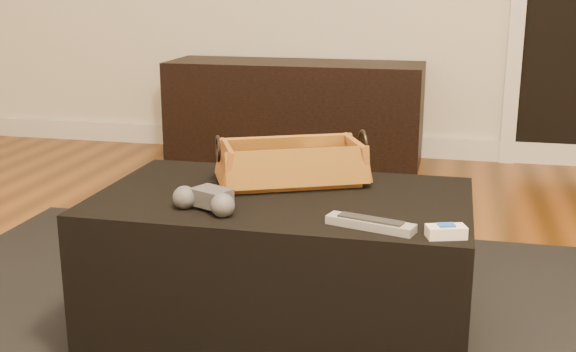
% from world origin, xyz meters
% --- Properties ---
extents(baseboard, '(5.00, 0.04, 0.12)m').
position_xyz_m(baseboard, '(0.00, 2.73, 0.06)').
color(baseboard, white).
rests_on(baseboard, floor).
extents(media_cabinet, '(1.42, 0.45, 0.56)m').
position_xyz_m(media_cabinet, '(-0.33, 2.51, 0.28)').
color(media_cabinet, black).
rests_on(media_cabinet, floor).
extents(area_rug, '(2.60, 2.00, 0.01)m').
position_xyz_m(area_rug, '(0.11, 0.34, 0.01)').
color(area_rug, black).
rests_on(area_rug, floor).
extents(ottoman, '(1.00, 0.60, 0.42)m').
position_xyz_m(ottoman, '(0.11, 0.39, 0.22)').
color(ottoman, black).
rests_on(ottoman, area_rug).
extents(tv_remote, '(0.22, 0.15, 0.02)m').
position_xyz_m(tv_remote, '(0.09, 0.49, 0.46)').
color(tv_remote, black).
rests_on(tv_remote, wicker_basket).
extents(cloth_bundle, '(0.13, 0.11, 0.06)m').
position_xyz_m(cloth_bundle, '(0.19, 0.59, 0.48)').
color(cloth_bundle, tan).
rests_on(cloth_bundle, wicker_basket).
extents(wicker_basket, '(0.47, 0.37, 0.15)m').
position_xyz_m(wicker_basket, '(0.11, 0.51, 0.48)').
color(wicker_basket, '#A15424').
rests_on(wicker_basket, ottoman).
extents(game_controller, '(0.19, 0.14, 0.06)m').
position_xyz_m(game_controller, '(-0.04, 0.21, 0.46)').
color(game_controller, '#38383B').
rests_on(game_controller, ottoman).
extents(silver_remote, '(0.22, 0.11, 0.02)m').
position_xyz_m(silver_remote, '(0.37, 0.17, 0.44)').
color(silver_remote, gray).
rests_on(silver_remote, ottoman).
extents(cream_gadget, '(0.10, 0.07, 0.03)m').
position_xyz_m(cream_gadget, '(0.55, 0.15, 0.45)').
color(cream_gadget, silver).
rests_on(cream_gadget, ottoman).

